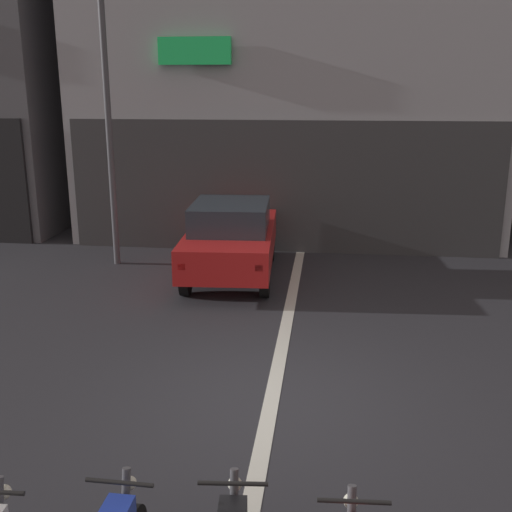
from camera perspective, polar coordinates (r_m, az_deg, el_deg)
ground_plane at (r=8.09m, az=1.44°, el=-13.53°), size 120.00×120.00×0.00m
lane_centre_line at (r=13.64m, az=3.88°, el=-1.26°), size 0.20×18.00×0.01m
car_red_crossing_near at (r=12.87m, az=-2.33°, el=1.81°), size 1.99×4.19×1.64m
street_lamp at (r=13.91m, az=-13.89°, el=15.30°), size 0.36×0.36×6.51m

